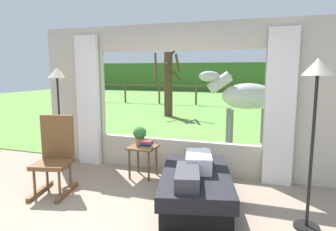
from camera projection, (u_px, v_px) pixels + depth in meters
back_wall_with_window at (176, 100)px, 5.19m from camera, size 5.20×0.12×2.55m
curtain_panel_left at (88, 101)px, 5.60m from camera, size 0.44×0.10×2.40m
curtain_panel_right at (280, 108)px, 4.53m from camera, size 0.44×0.10×2.40m
outdoor_pasture_lawn at (238, 104)px, 15.58m from camera, size 36.00×21.68×0.02m
distant_hill_ridge at (251, 77)px, 24.62m from camera, size 36.00×2.00×2.40m
recliner_sofa at (196, 187)px, 4.02m from camera, size 1.28×1.87×0.42m
reclining_person at (195, 166)px, 3.92m from camera, size 0.47×1.42×0.22m
rocking_chair at (55, 155)px, 4.35m from camera, size 0.61×0.77×1.12m
side_table at (143, 152)px, 4.97m from camera, size 0.44×0.44×0.52m
potted_plant at (140, 134)px, 5.01m from camera, size 0.22×0.22×0.32m
book_stack at (146, 144)px, 4.86m from camera, size 0.20×0.15×0.12m
floor_lamp_left at (58, 87)px, 5.32m from camera, size 0.32×0.32×1.81m
floor_lamp_right at (316, 93)px, 3.16m from camera, size 0.32×0.32×1.89m
horse at (245, 97)px, 6.97m from camera, size 1.81×0.91×1.73m
pasture_tree at (168, 82)px, 11.36m from camera, size 1.22×1.21×3.00m
pasture_fence_line at (236, 92)px, 14.52m from camera, size 16.10×0.10×1.10m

